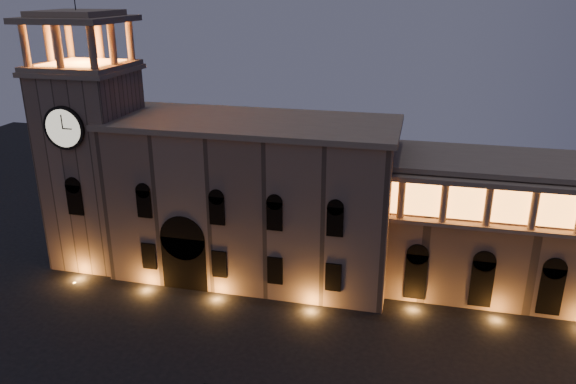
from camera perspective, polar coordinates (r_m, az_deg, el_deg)
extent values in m
cube|color=#886D59|center=(61.96, -3.51, -0.89)|extent=(30.00, 12.00, 17.00)
cube|color=gray|center=(59.36, -3.70, 7.06)|extent=(30.80, 12.80, 0.60)
cube|color=black|center=(61.55, -10.27, -6.96)|extent=(5.00, 1.40, 6.00)
cylinder|color=black|center=(60.25, -10.44, -4.42)|extent=(5.00, 1.40, 5.00)
cube|color=orange|center=(61.48, -10.33, -7.21)|extent=(4.20, 0.20, 5.00)
cube|color=#886D59|center=(67.83, -18.96, 2.14)|extent=(9.00, 9.00, 22.00)
cube|color=gray|center=(65.44, -20.09, 11.54)|extent=(9.80, 9.80, 0.50)
cylinder|color=black|center=(62.56, -21.81, 6.05)|extent=(4.60, 0.35, 4.60)
cylinder|color=beige|center=(62.45, -21.88, 6.02)|extent=(4.00, 0.12, 4.00)
cube|color=gray|center=(65.38, -20.14, 11.97)|extent=(9.40, 9.40, 0.50)
cube|color=orange|center=(65.34, -20.17, 12.23)|extent=(6.80, 6.80, 0.15)
cylinder|color=gray|center=(64.26, -25.17, 13.31)|extent=(0.76, 0.76, 4.20)
cylinder|color=gray|center=(62.00, -22.33, 13.51)|extent=(0.76, 0.76, 4.20)
cylinder|color=gray|center=(59.90, -19.28, 13.70)|extent=(0.76, 0.76, 4.20)
cylinder|color=gray|center=(70.38, -21.35, 14.27)|extent=(0.76, 0.76, 4.20)
cylinder|color=gray|center=(68.33, -18.63, 14.44)|extent=(0.76, 0.76, 4.20)
cylinder|color=gray|center=(66.42, -15.74, 14.59)|extent=(0.76, 0.76, 4.20)
cylinder|color=gray|center=(67.29, -23.18, 13.82)|extent=(0.76, 0.76, 4.20)
cylinder|color=gray|center=(63.13, -17.42, 14.18)|extent=(0.76, 0.76, 4.20)
cube|color=gray|center=(64.97, -20.66, 16.10)|extent=(9.80, 9.80, 0.60)
cube|color=gray|center=(64.94, -20.73, 16.63)|extent=(7.50, 7.50, 0.60)
cylinder|color=gray|center=(55.20, 11.44, -0.64)|extent=(0.70, 0.70, 4.00)
cylinder|color=gray|center=(55.26, 15.57, -0.97)|extent=(0.70, 0.70, 4.00)
cylinder|color=gray|center=(55.61, 19.68, -1.30)|extent=(0.70, 0.70, 4.00)
cylinder|color=gray|center=(56.24, 23.72, -1.61)|extent=(0.70, 0.70, 4.00)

